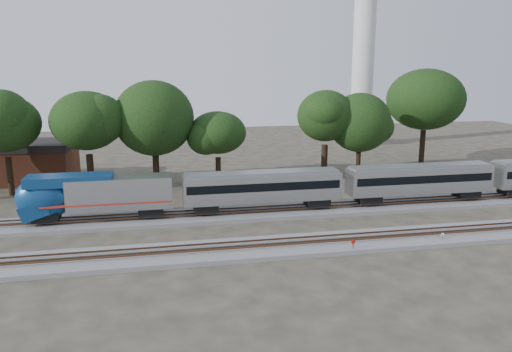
{
  "coord_description": "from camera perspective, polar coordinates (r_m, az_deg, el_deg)",
  "views": [
    {
      "loc": [
        -11.39,
        -42.54,
        15.24
      ],
      "look_at": [
        -1.86,
        5.0,
        4.37
      ],
      "focal_mm": 35.0,
      "sensor_mm": 36.0,
      "label": 1
    }
  ],
  "objects": [
    {
      "name": "tree_3",
      "position": [
        62.47,
        -11.59,
        6.48
      ],
      "size": [
        8.98,
        8.98,
        12.65
      ],
      "color": "black",
      "rests_on": "ground"
    },
    {
      "name": "switch_stand_white",
      "position": [
        46.49,
        20.53,
        -6.53
      ],
      "size": [
        0.31,
        0.07,
        0.97
      ],
      "rotation": [
        0.0,
        0.0,
        -0.15
      ],
      "color": "#512D19",
      "rests_on": "ground"
    },
    {
      "name": "tree_1",
      "position": [
        64.8,
        -26.82,
        5.36
      ],
      "size": [
        8.71,
        8.71,
        12.27
      ],
      "color": "black",
      "rests_on": "ground"
    },
    {
      "name": "tree_7",
      "position": [
        79.87,
        18.81,
        8.28
      ],
      "size": [
        10.27,
        10.27,
        14.48
      ],
      "color": "black",
      "rests_on": "ground"
    },
    {
      "name": "tree_6",
      "position": [
        69.63,
        11.79,
        5.98
      ],
      "size": [
        7.64,
        7.64,
        10.77
      ],
      "color": "black",
      "rests_on": "ground"
    },
    {
      "name": "track_far",
      "position": [
        52.07,
        1.8,
        -4.15
      ],
      "size": [
        160.0,
        5.0,
        0.73
      ],
      "color": "slate",
      "rests_on": "ground"
    },
    {
      "name": "track_near",
      "position": [
        42.9,
        4.85,
        -7.93
      ],
      "size": [
        160.0,
        5.0,
        0.73
      ],
      "color": "slate",
      "rests_on": "ground"
    },
    {
      "name": "switch_stand_red",
      "position": [
        42.21,
        11.05,
        -7.71
      ],
      "size": [
        0.37,
        0.07,
        1.15
      ],
      "rotation": [
        0.0,
        0.0,
        0.07
      ],
      "color": "#512D19",
      "rests_on": "ground"
    },
    {
      "name": "switch_lever",
      "position": [
        44.18,
        15.77,
        -7.83
      ],
      "size": [
        0.56,
        0.43,
        0.3
      ],
      "primitive_type": "cube",
      "rotation": [
        0.0,
        0.0,
        0.28
      ],
      "color": "#512D19",
      "rests_on": "ground"
    },
    {
      "name": "tree_2",
      "position": [
        62.29,
        -18.77,
        5.99
      ],
      "size": [
        8.92,
        8.92,
        12.57
      ],
      "color": "black",
      "rests_on": "ground"
    },
    {
      "name": "brick_building",
      "position": [
        72.37,
        -24.36,
        1.51
      ],
      "size": [
        11.67,
        8.67,
        5.34
      ],
      "rotation": [
        0.0,
        0.0,
        -0.08
      ],
      "color": "brown",
      "rests_on": "ground"
    },
    {
      "name": "tree_4",
      "position": [
        62.89,
        -4.41,
        4.94
      ],
      "size": [
        7.0,
        7.0,
        9.87
      ],
      "color": "black",
      "rests_on": "ground"
    },
    {
      "name": "tree_5",
      "position": [
        67.76,
        7.96,
        6.82
      ],
      "size": [
        8.67,
        8.67,
        12.22
      ],
      "color": "black",
      "rests_on": "ground"
    },
    {
      "name": "ground",
      "position": [
        46.6,
        3.48,
        -6.48
      ],
      "size": [
        160.0,
        160.0,
        0.0
      ],
      "primitive_type": "plane",
      "color": "#383328",
      "rests_on": "ground"
    }
  ]
}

